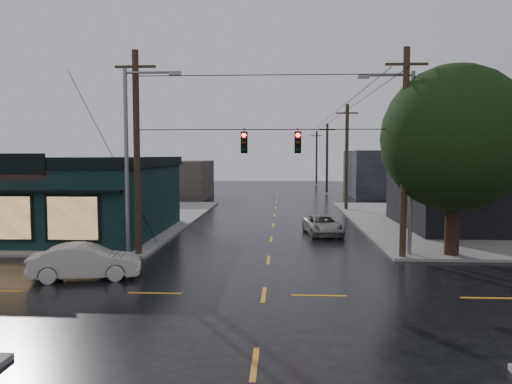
# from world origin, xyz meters

# --- Properties ---
(ground_plane) EXTENTS (160.00, 160.00, 0.00)m
(ground_plane) POSITION_xyz_m (0.00, 0.00, 0.00)
(ground_plane) COLOR black
(sidewalk_nw) EXTENTS (28.00, 28.00, 0.15)m
(sidewalk_nw) POSITION_xyz_m (-20.00, 20.00, 0.07)
(sidewalk_nw) COLOR gray
(sidewalk_nw) RESTS_ON ground
(pizza_shop) EXTENTS (16.30, 12.34, 4.90)m
(pizza_shop) POSITION_xyz_m (-15.00, 12.94, 2.56)
(pizza_shop) COLOR black
(pizza_shop) RESTS_ON ground
(ne_building) EXTENTS (12.60, 11.60, 8.75)m
(ne_building) POSITION_xyz_m (15.00, 17.00, 4.47)
(ne_building) COLOR black
(ne_building) RESTS_ON ground
(corner_tree) EXTENTS (7.17, 7.17, 9.32)m
(corner_tree) POSITION_xyz_m (9.03, 7.09, 5.86)
(corner_tree) COLOR black
(corner_tree) RESTS_ON ground
(utility_pole_nw) EXTENTS (2.00, 0.32, 10.15)m
(utility_pole_nw) POSITION_xyz_m (-6.50, 6.50, 0.00)
(utility_pole_nw) COLOR #312415
(utility_pole_nw) RESTS_ON ground
(utility_pole_ne) EXTENTS (2.00, 0.32, 10.15)m
(utility_pole_ne) POSITION_xyz_m (6.50, 6.50, 0.00)
(utility_pole_ne) COLOR #312415
(utility_pole_ne) RESTS_ON ground
(utility_pole_far_a) EXTENTS (2.00, 0.32, 9.65)m
(utility_pole_far_a) POSITION_xyz_m (6.50, 28.00, 0.00)
(utility_pole_far_a) COLOR #312415
(utility_pole_far_a) RESTS_ON ground
(utility_pole_far_b) EXTENTS (2.00, 0.32, 9.15)m
(utility_pole_far_b) POSITION_xyz_m (6.50, 48.00, 0.00)
(utility_pole_far_b) COLOR #312415
(utility_pole_far_b) RESTS_ON ground
(utility_pole_far_c) EXTENTS (2.00, 0.32, 9.15)m
(utility_pole_far_c) POSITION_xyz_m (6.50, 68.00, 0.00)
(utility_pole_far_c) COLOR #312415
(utility_pole_far_c) RESTS_ON ground
(span_signal_assembly) EXTENTS (13.00, 0.48, 1.23)m
(span_signal_assembly) POSITION_xyz_m (0.10, 6.50, 5.70)
(span_signal_assembly) COLOR black
(span_signal_assembly) RESTS_ON ground
(streetlight_nw) EXTENTS (5.40, 0.30, 9.15)m
(streetlight_nw) POSITION_xyz_m (-6.80, 5.80, 0.00)
(streetlight_nw) COLOR gray
(streetlight_nw) RESTS_ON ground
(streetlight_ne) EXTENTS (5.40, 0.30, 9.15)m
(streetlight_ne) POSITION_xyz_m (7.00, 7.20, 0.00)
(streetlight_ne) COLOR gray
(streetlight_ne) RESTS_ON ground
(bg_building_west) EXTENTS (12.00, 10.00, 4.40)m
(bg_building_west) POSITION_xyz_m (-14.00, 40.00, 2.20)
(bg_building_west) COLOR #3C312C
(bg_building_west) RESTS_ON ground
(bg_building_east) EXTENTS (14.00, 12.00, 5.60)m
(bg_building_east) POSITION_xyz_m (16.00, 45.00, 2.80)
(bg_building_east) COLOR #222227
(bg_building_east) RESTS_ON ground
(sedan_cream) EXTENTS (4.59, 2.46, 1.44)m
(sedan_cream) POSITION_xyz_m (-7.36, 1.94, 0.72)
(sedan_cream) COLOR beige
(sedan_cream) RESTS_ON ground
(suv_silver) EXTENTS (2.64, 4.68, 1.23)m
(suv_silver) POSITION_xyz_m (3.26, 13.88, 0.62)
(suv_silver) COLOR gray
(suv_silver) RESTS_ON ground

